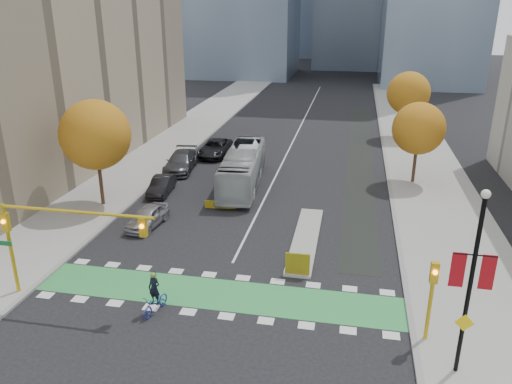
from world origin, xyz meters
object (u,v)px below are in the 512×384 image
at_px(banner_lamppost, 471,278).
at_px(cyclist, 155,299).
at_px(tree_east_far, 409,93).
at_px(parked_car_a, 148,217).
at_px(tree_west, 95,135).
at_px(traffic_signal_east, 432,290).
at_px(parked_car_c, 181,162).
at_px(parked_car_d, 215,148).
at_px(parked_car_b, 162,185).
at_px(hazard_board, 297,264).
at_px(bus, 243,168).
at_px(tree_east_near, 419,129).
at_px(traffic_signal_west, 52,229).

bearing_deg(banner_lamppost, cyclist, 172.77).
height_order(tree_east_far, parked_car_a, tree_east_far).
bearing_deg(tree_west, banner_lamppost, -31.68).
relative_size(traffic_signal_east, cyclist, 1.80).
bearing_deg(parked_car_c, tree_west, -113.86).
bearing_deg(parked_car_a, parked_car_d, 96.17).
bearing_deg(banner_lamppost, parked_car_c, 130.43).
relative_size(parked_car_b, parked_car_d, 0.73).
distance_m(hazard_board, bus, 15.63).
xyz_separation_m(parked_car_b, parked_car_c, (-0.48, 6.15, 0.16)).
xyz_separation_m(cyclist, bus, (0.22, 19.16, 0.86)).
distance_m(tree_east_near, traffic_signal_east, 22.66).
bearing_deg(tree_east_far, tree_east_near, -91.79).
relative_size(cyclist, parked_car_b, 0.54).
height_order(traffic_signal_west, bus, traffic_signal_west).
distance_m(tree_west, banner_lamppost, 27.63).
bearing_deg(cyclist, tree_east_far, 82.54).
bearing_deg(parked_car_b, traffic_signal_west, -93.41).
bearing_deg(parked_car_b, tree_east_far, 41.53).
bearing_deg(parked_car_a, tree_west, 154.96).
height_order(traffic_signal_east, bus, traffic_signal_east).
relative_size(tree_east_near, bus, 0.61).
distance_m(traffic_signal_west, parked_car_a, 10.16).
height_order(tree_west, parked_car_b, tree_west).
distance_m(tree_east_near, cyclist, 27.31).
xyz_separation_m(hazard_board, parked_car_a, (-11.09, 4.86, -0.08)).
xyz_separation_m(tree_west, banner_lamppost, (23.50, -14.50, -1.01)).
bearing_deg(tree_east_far, cyclist, -111.30).
relative_size(hazard_board, bus, 0.12).
relative_size(traffic_signal_east, parked_car_b, 0.97).
height_order(banner_lamppost, cyclist, banner_lamppost).
height_order(parked_car_b, parked_car_d, parked_car_d).
bearing_deg(traffic_signal_west, hazard_board, 21.55).
bearing_deg(cyclist, hazard_board, 50.55).
xyz_separation_m(banner_lamppost, bus, (-13.87, 20.95, -2.99)).
xyz_separation_m(banner_lamppost, parked_car_a, (-18.59, 11.56, -3.90)).
xyz_separation_m(bus, parked_car_d, (-4.80, 8.49, -0.82)).
distance_m(tree_east_near, parked_car_b, 21.95).
bearing_deg(parked_car_c, tree_east_near, -5.22).
bearing_deg(parked_car_a, traffic_signal_east, -22.65).
bearing_deg(parked_car_c, traffic_signal_west, -93.66).
xyz_separation_m(tree_west, tree_east_far, (24.50, 26.00, -0.38)).
distance_m(traffic_signal_east, parked_car_d, 32.70).
relative_size(traffic_signal_east, parked_car_c, 0.69).
height_order(tree_east_near, cyclist, tree_east_near).
relative_size(tree_east_near, parked_car_d, 1.22).
distance_m(traffic_signal_west, banner_lamppost, 19.54).
distance_m(tree_east_near, parked_car_d, 20.21).
bearing_deg(bus, traffic_signal_east, -60.69).
xyz_separation_m(tree_west, parked_car_b, (3.48, 3.40, -4.92)).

